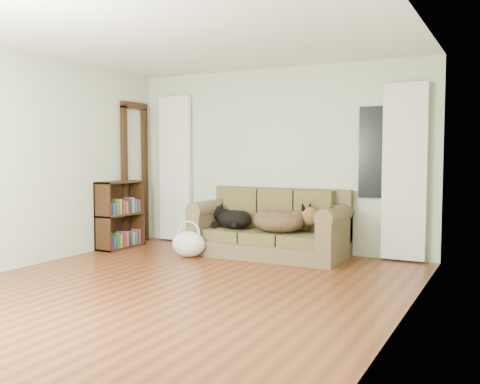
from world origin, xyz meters
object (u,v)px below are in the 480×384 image
at_px(tote_bag, 189,245).
at_px(bookshelf, 120,214).
at_px(sofa, 269,223).
at_px(dog_black_lab, 232,219).
at_px(dog_shepherd, 282,222).

xyz_separation_m(tote_bag, bookshelf, (-1.28, 0.14, 0.34)).
height_order(sofa, bookshelf, bookshelf).
relative_size(dog_black_lab, dog_shepherd, 0.85).
distance_m(sofa, dog_black_lab, 0.55).
distance_m(sofa, dog_shepherd, 0.26).
height_order(dog_black_lab, dog_shepherd, dog_shepherd).
relative_size(dog_black_lab, bookshelf, 0.63).
height_order(sofa, tote_bag, sofa).
bearing_deg(dog_shepherd, sofa, -22.57).
bearing_deg(bookshelf, dog_shepherd, 1.85).
bearing_deg(dog_black_lab, dog_shepherd, 30.27).
xyz_separation_m(dog_shepherd, bookshelf, (-2.44, -0.33, 0.01)).
height_order(dog_shepherd, bookshelf, bookshelf).
bearing_deg(bookshelf, tote_bag, -12.00).
bearing_deg(tote_bag, dog_shepherd, 21.88).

